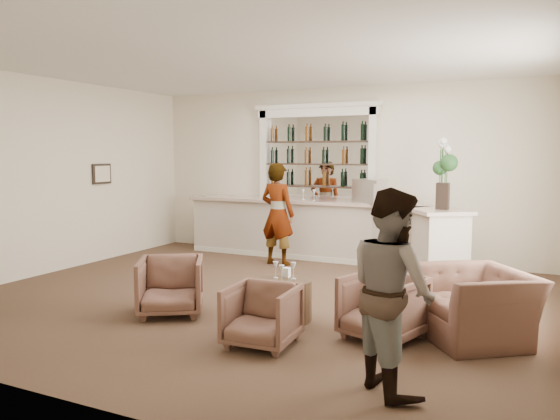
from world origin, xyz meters
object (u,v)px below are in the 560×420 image
Objects in this scene: cocktail_table at (283,300)px; guest at (392,290)px; bar_counter at (324,230)px; espresso_machine at (369,191)px; armchair_far at (475,305)px; flower_vase at (444,170)px; armchair_center at (262,315)px; armchair_left at (171,286)px; armchair_right at (383,307)px; sommelier at (278,214)px.

cocktail_table is 0.40× the size of guest.
bar_counter is 1.19m from espresso_machine.
armchair_far is at bearing -61.79° from guest.
armchair_far is at bearing -48.10° from bar_counter.
armchair_center is at bearing -106.62° from flower_vase.
bar_counter is at bearing -160.94° from espresso_machine.
armchair_left is at bearing -163.39° from cocktail_table.
armchair_far reaches higher than armchair_center.
guest is at bearing -63.16° from bar_counter.
armchair_right is at bearing -91.53° from flower_vase.
bar_counter is 7.94× the size of armchair_center.
flower_vase reaches higher than sommelier.
bar_counter reaches higher than armchair_right.
espresso_machine reaches higher than bar_counter.
armchair_center is 0.91× the size of armchair_right.
espresso_machine reaches higher than armchair_center.
armchair_left is 3.65m from armchair_far.
sommelier is 3.43m from armchair_left.
espresso_machine is (1.51, 0.72, 0.42)m from sommelier.
cocktail_table is at bearing -68.85° from espresso_machine.
guest is at bearing -50.53° from espresso_machine.
cocktail_table is 0.62× the size of flower_vase.
guest reaches higher than cocktail_table.
sommelier reaches higher than bar_counter.
armchair_far reaches higher than armchair_right.
armchair_far is 3.26m from flower_vase.
bar_counter is 2.65m from flower_vase.
armchair_left is at bearing -87.52° from espresso_machine.
sommelier is at bearing -7.99° from guest.
bar_counter reaches higher than armchair_far.
armchair_right is (2.19, -3.89, -0.22)m from bar_counter.
flower_vase is at bearing -169.31° from sommelier.
armchair_far is at bearing 43.61° from armchair_right.
espresso_machine is 0.43× the size of flower_vase.
cocktail_table is 0.98× the size of armchair_center.
flower_vase is (1.39, -0.60, 0.42)m from espresso_machine.
armchair_center is at bearing 28.49° from guest.
espresso_machine is (0.89, -0.03, 0.78)m from bar_counter.
sommelier reaches higher than guest.
guest reaches higher than armchair_right.
cocktail_table is 0.88× the size of armchair_left.
flower_vase is (1.20, 4.01, 1.45)m from armchair_center.
armchair_far is (0.91, 0.44, 0.03)m from armchair_right.
armchair_right reaches higher than cocktail_table.
bar_counter is at bearing 137.32° from armchair_right.
espresso_machine is (-0.01, 3.69, 1.11)m from cocktail_table.
armchair_left is 2.69m from armchair_right.
espresso_machine is (-1.30, 3.86, 1.00)m from armchair_right.
armchair_far is at bearing -36.14° from espresso_machine.
guest is at bearing -48.75° from armchair_left.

